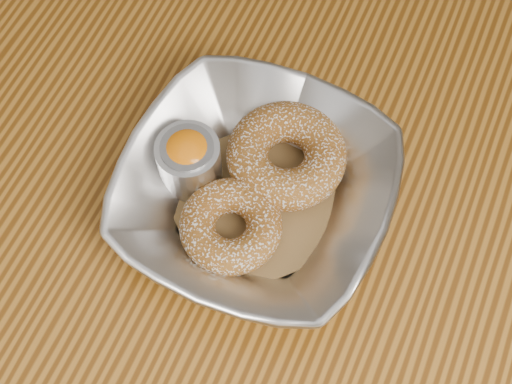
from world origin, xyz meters
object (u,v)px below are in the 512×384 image
at_px(table, 352,238).
at_px(ramekin, 189,160).
at_px(serving_bowl, 256,193).
at_px(donut_front, 231,226).
at_px(donut_back, 286,155).

bearing_deg(table, ramekin, -162.75).
bearing_deg(serving_bowl, donut_front, -102.00).
height_order(serving_bowl, donut_front, serving_bowl).
bearing_deg(donut_front, table, 41.94).
bearing_deg(donut_back, serving_bowl, -102.55).
height_order(serving_bowl, donut_back, serving_bowl).
distance_m(serving_bowl, donut_back, 0.05).
distance_m(table, donut_front, 0.18).
bearing_deg(ramekin, table, 17.25).
relative_size(donut_back, donut_front, 1.21).
relative_size(donut_back, ramekin, 1.85).
xyz_separation_m(table, donut_back, (-0.08, -0.00, 0.13)).
bearing_deg(table, donut_back, -176.67).
height_order(donut_front, ramekin, ramekin).
relative_size(table, donut_front, 13.63).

